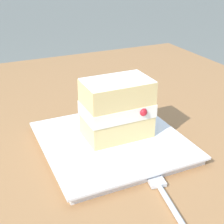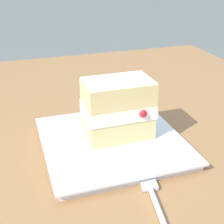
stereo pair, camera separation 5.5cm
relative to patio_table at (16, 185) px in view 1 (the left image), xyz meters
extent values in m
cylinder|color=olive|center=(-0.62, -0.47, -0.28)|extent=(0.07, 0.07, 0.64)
cube|color=olive|center=(0.00, 0.00, 0.06)|extent=(1.37, 1.05, 0.04)
cube|color=white|center=(-0.17, 0.07, 0.09)|extent=(0.23, 0.23, 0.01)
cube|color=white|center=(-0.17, 0.07, 0.10)|extent=(0.24, 0.24, 0.00)
cube|color=#E0C17A|center=(-0.18, 0.06, 0.12)|extent=(0.12, 0.07, 0.04)
cube|color=white|center=(-0.18, 0.06, 0.15)|extent=(0.12, 0.07, 0.02)
sphere|color=#B21923|center=(-0.20, 0.03, 0.15)|extent=(0.01, 0.01, 0.01)
sphere|color=#B21923|center=(-0.21, 0.10, 0.15)|extent=(0.01, 0.01, 0.01)
sphere|color=#B21923|center=(-0.19, 0.02, 0.15)|extent=(0.01, 0.01, 0.01)
cube|color=#E0C17A|center=(-0.18, 0.06, 0.18)|extent=(0.12, 0.07, 0.04)
cube|color=white|center=(-0.18, 0.06, 0.20)|extent=(0.11, 0.07, 0.00)
cylinder|color=silver|center=(-0.17, 0.27, 0.09)|extent=(0.03, 0.14, 0.01)
cube|color=silver|center=(-0.19, 0.19, 0.09)|extent=(0.03, 0.03, 0.01)
camera|label=1|loc=(0.04, 0.52, 0.39)|focal=51.81mm
camera|label=2|loc=(-0.01, 0.54, 0.39)|focal=51.81mm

